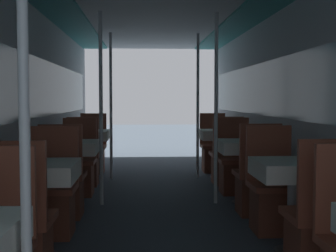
{
  "coord_description": "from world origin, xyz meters",
  "views": [
    {
      "loc": [
        -0.2,
        -1.08,
        1.22
      ],
      "look_at": [
        -0.0,
        2.37,
        1.01
      ],
      "focal_mm": 50.0,
      "sensor_mm": 36.0,
      "label": 1
    }
  ],
  "objects_px": {
    "dining_table_left_1": "(38,176)",
    "chair_right_far_2": "(235,170)",
    "chair_right_near_2": "(256,187)",
    "chair_right_far_3": "(214,154)",
    "chair_right_far_1": "(273,200)",
    "dining_table_left_3": "(89,137)",
    "support_pole_left_0": "(25,131)",
    "dining_table_left_2": "(72,150)",
    "chair_left_near_1": "(20,241)",
    "chair_left_far_2": "(78,172)",
    "chair_left_near_2": "(64,189)",
    "chair_right_near_1": "(319,236)",
    "support_pole_right_3": "(198,106)",
    "chair_left_far_3": "(93,155)",
    "dining_table_right_2": "(245,149)",
    "dining_table_right_3": "(220,137)",
    "support_pole_right_2": "(216,109)",
    "chair_left_far_1": "(52,203)",
    "chair_left_near_3": "(84,165)",
    "chair_right_near_3": "(226,164)",
    "support_pole_left_2": "(101,109)",
    "dining_table_right_1": "(293,174)"
  },
  "relations": [
    {
      "from": "dining_table_left_1",
      "to": "chair_right_far_2",
      "type": "xyz_separation_m",
      "value": [
        1.98,
        2.29,
        -0.33
      ]
    },
    {
      "from": "chair_right_near_2",
      "to": "chair_right_far_3",
      "type": "distance_m",
      "value": 2.84
    },
    {
      "from": "chair_right_far_1",
      "to": "dining_table_left_3",
      "type": "bearing_deg",
      "value": -55.77
    },
    {
      "from": "support_pole_left_0",
      "to": "dining_table_left_2",
      "type": "height_order",
      "value": "support_pole_left_0"
    },
    {
      "from": "chair_left_near_1",
      "to": "chair_left_far_2",
      "type": "distance_m",
      "value": 2.84
    },
    {
      "from": "chair_left_near_2",
      "to": "chair_left_far_2",
      "type": "relative_size",
      "value": 1.0
    },
    {
      "from": "chair_left_near_2",
      "to": "chair_right_near_1",
      "type": "xyz_separation_m",
      "value": [
        1.98,
        -1.73,
        0.0
      ]
    },
    {
      "from": "chair_right_far_3",
      "to": "support_pole_right_3",
      "type": "distance_m",
      "value": 1.03
    },
    {
      "from": "chair_left_near_1",
      "to": "chair_left_far_3",
      "type": "relative_size",
      "value": 1.0
    },
    {
      "from": "dining_table_right_2",
      "to": "chair_right_far_3",
      "type": "distance_m",
      "value": 2.31
    },
    {
      "from": "chair_left_far_2",
      "to": "chair_right_near_1",
      "type": "distance_m",
      "value": 3.46
    },
    {
      "from": "support_pole_left_0",
      "to": "chair_right_near_2",
      "type": "bearing_deg",
      "value": 60.53
    },
    {
      "from": "chair_right_far_2",
      "to": "dining_table_right_3",
      "type": "bearing_deg",
      "value": -90.0
    },
    {
      "from": "dining_table_left_3",
      "to": "support_pole_right_2",
      "type": "distance_m",
      "value": 2.43
    },
    {
      "from": "chair_left_near_1",
      "to": "chair_left_far_2",
      "type": "relative_size",
      "value": 1.0
    },
    {
      "from": "chair_left_far_1",
      "to": "chair_left_far_3",
      "type": "xyz_separation_m",
      "value": [
        0.0,
        3.46,
        0.0
      ]
    },
    {
      "from": "chair_left_far_2",
      "to": "dining_table_right_3",
      "type": "relative_size",
      "value": 1.32
    },
    {
      "from": "chair_right_far_1",
      "to": "chair_right_near_1",
      "type": "bearing_deg",
      "value": 90.0
    },
    {
      "from": "chair_left_near_3",
      "to": "chair_right_near_3",
      "type": "xyz_separation_m",
      "value": [
        1.98,
        0.0,
        0.0
      ]
    },
    {
      "from": "support_pole_left_2",
      "to": "chair_right_far_1",
      "type": "relative_size",
      "value": 2.27
    },
    {
      "from": "dining_table_left_3",
      "to": "dining_table_left_2",
      "type": "bearing_deg",
      "value": -90.0
    },
    {
      "from": "chair_left_far_2",
      "to": "chair_left_near_1",
      "type": "bearing_deg",
      "value": 90.0
    },
    {
      "from": "chair_right_far_1",
      "to": "support_pole_right_3",
      "type": "relative_size",
      "value": 0.44
    },
    {
      "from": "chair_left_far_3",
      "to": "dining_table_left_3",
      "type": "bearing_deg",
      "value": 90.0
    },
    {
      "from": "chair_right_near_1",
      "to": "chair_right_far_3",
      "type": "distance_m",
      "value": 4.57
    },
    {
      "from": "dining_table_right_3",
      "to": "chair_left_near_1",
      "type": "bearing_deg",
      "value": -116.22
    },
    {
      "from": "support_pole_left_0",
      "to": "dining_table_left_2",
      "type": "relative_size",
      "value": 3.0
    },
    {
      "from": "chair_left_far_2",
      "to": "support_pole_right_2",
      "type": "distance_m",
      "value": 1.91
    },
    {
      "from": "chair_right_far_2",
      "to": "chair_right_far_3",
      "type": "height_order",
      "value": "same"
    },
    {
      "from": "support_pole_left_0",
      "to": "support_pole_left_2",
      "type": "distance_m",
      "value": 3.46
    },
    {
      "from": "chair_left_near_3",
      "to": "support_pole_right_3",
      "type": "bearing_deg",
      "value": 18.66
    },
    {
      "from": "dining_table_left_1",
      "to": "support_pole_left_2",
      "type": "xyz_separation_m",
      "value": [
        0.33,
        1.73,
        0.47
      ]
    },
    {
      "from": "support_pole_left_0",
      "to": "chair_right_near_3",
      "type": "xyz_separation_m",
      "value": [
        1.64,
        4.64,
        -0.8
      ]
    },
    {
      "from": "chair_right_near_1",
      "to": "dining_table_right_3",
      "type": "distance_m",
      "value": 4.03
    },
    {
      "from": "chair_right_far_1",
      "to": "dining_table_right_3",
      "type": "bearing_deg",
      "value": -90.0
    },
    {
      "from": "chair_right_near_3",
      "to": "chair_right_far_3",
      "type": "height_order",
      "value": "same"
    },
    {
      "from": "chair_right_far_3",
      "to": "support_pole_right_3",
      "type": "height_order",
      "value": "support_pole_right_3"
    },
    {
      "from": "chair_left_far_2",
      "to": "chair_right_far_1",
      "type": "bearing_deg",
      "value": 138.81
    },
    {
      "from": "support_pole_right_2",
      "to": "dining_table_right_3",
      "type": "relative_size",
      "value": 3.0
    },
    {
      "from": "dining_table_right_1",
      "to": "chair_left_near_2",
      "type": "bearing_deg",
      "value": 149.27
    },
    {
      "from": "chair_left_far_1",
      "to": "chair_left_far_2",
      "type": "distance_m",
      "value": 1.73
    },
    {
      "from": "chair_right_near_1",
      "to": "chair_right_far_1",
      "type": "relative_size",
      "value": 1.0
    },
    {
      "from": "dining_table_left_2",
      "to": "support_pole_right_2",
      "type": "relative_size",
      "value": 0.33
    },
    {
      "from": "dining_table_left_2",
      "to": "chair_right_far_1",
      "type": "relative_size",
      "value": 0.76
    },
    {
      "from": "chair_left_near_2",
      "to": "dining_table_right_3",
      "type": "xyz_separation_m",
      "value": [
        1.98,
        2.29,
        0.33
      ]
    },
    {
      "from": "chair_left_near_1",
      "to": "chair_left_near_2",
      "type": "height_order",
      "value": "same"
    },
    {
      "from": "support_pole_left_0",
      "to": "chair_right_far_2",
      "type": "bearing_deg",
      "value": 67.75
    },
    {
      "from": "chair_left_near_1",
      "to": "chair_left_far_1",
      "type": "distance_m",
      "value": 1.11
    },
    {
      "from": "chair_left_far_1",
      "to": "chair_left_far_3",
      "type": "height_order",
      "value": "same"
    },
    {
      "from": "chair_right_near_2",
      "to": "support_pole_right_2",
      "type": "xyz_separation_m",
      "value": [
        -0.33,
        0.55,
        0.8
      ]
    }
  ]
}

